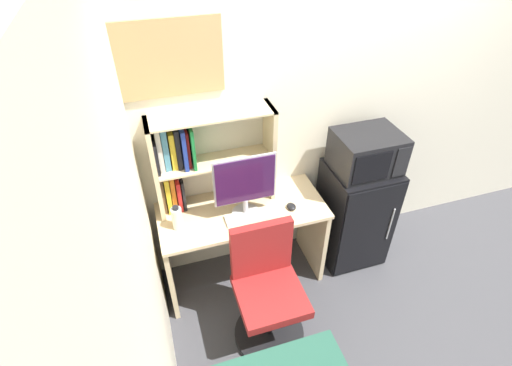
% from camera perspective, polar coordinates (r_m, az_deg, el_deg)
% --- Properties ---
extents(wall_back, '(6.40, 0.04, 2.60)m').
position_cam_1_polar(wall_back, '(3.37, 18.76, 10.89)').
color(wall_back, silver).
rests_on(wall_back, ground_plane).
extents(desk, '(1.26, 0.55, 0.77)m').
position_cam_1_polar(desk, '(3.09, -1.94, -7.18)').
color(desk, beige).
rests_on(desk, ground_plane).
extents(hutch_bookshelf, '(0.87, 0.23, 0.74)m').
position_cam_1_polar(hutch_bookshelf, '(2.77, -9.11, 3.54)').
color(hutch_bookshelf, beige).
rests_on(hutch_bookshelf, desk).
extents(monitor, '(0.45, 0.21, 0.50)m').
position_cam_1_polar(monitor, '(2.72, -1.61, -0.19)').
color(monitor, '#B7B7BC').
rests_on(monitor, desk).
extents(keyboard, '(0.40, 0.12, 0.02)m').
position_cam_1_polar(keyboard, '(2.86, -0.52, -4.89)').
color(keyboard, silver).
rests_on(keyboard, desk).
extents(computer_mouse, '(0.07, 0.09, 0.03)m').
position_cam_1_polar(computer_mouse, '(2.94, 5.21, -3.45)').
color(computer_mouse, black).
rests_on(computer_mouse, desk).
extents(water_bottle, '(0.08, 0.08, 0.19)m').
position_cam_1_polar(water_bottle, '(2.78, -11.50, -5.04)').
color(water_bottle, silver).
rests_on(water_bottle, desk).
extents(mini_fridge, '(0.52, 0.50, 0.94)m').
position_cam_1_polar(mini_fridge, '(3.45, 14.23, -4.33)').
color(mini_fridge, black).
rests_on(mini_fridge, ground_plane).
extents(microwave, '(0.49, 0.40, 0.31)m').
position_cam_1_polar(microwave, '(3.08, 15.96, 4.40)').
color(microwave, black).
rests_on(microwave, mini_fridge).
extents(desk_chair, '(0.52, 0.52, 0.96)m').
position_cam_1_polar(desk_chair, '(2.85, 1.67, -15.94)').
color(desk_chair, black).
rests_on(desk_chair, ground_plane).
extents(wall_corkboard, '(0.76, 0.02, 0.48)m').
position_cam_1_polar(wall_corkboard, '(2.53, -13.70, 17.18)').
color(wall_corkboard, tan).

